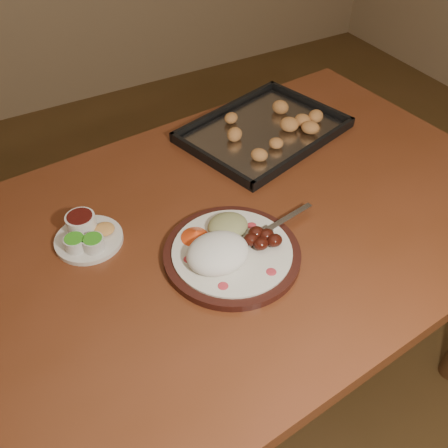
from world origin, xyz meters
TOP-DOWN VIEW (x-y plane):
  - ground at (0.00, 0.00)m, footprint 4.00×4.00m
  - dining_table at (-0.28, -0.10)m, footprint 1.57×1.03m
  - dinner_plate at (-0.31, -0.19)m, footprint 0.38×0.29m
  - condiment_saucer at (-0.56, 0.01)m, footprint 0.15×0.15m
  - baking_tray at (0.02, 0.18)m, footprint 0.50×0.42m

SIDE VIEW (x-z plane):
  - ground at x=0.00m, z-range 0.00..0.00m
  - dining_table at x=-0.28m, z-range 0.28..1.03m
  - baking_tray at x=0.02m, z-range 0.74..0.79m
  - condiment_saucer at x=-0.56m, z-range 0.74..0.79m
  - dinner_plate at x=-0.31m, z-range 0.74..0.81m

